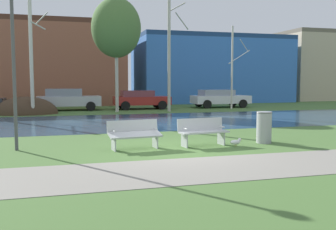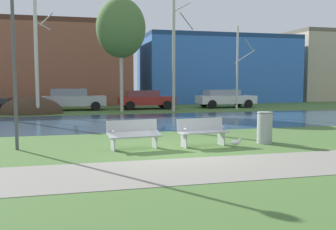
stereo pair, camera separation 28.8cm
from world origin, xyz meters
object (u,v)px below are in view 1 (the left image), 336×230
(trash_bin, at_px, (264,127))
(parked_hatch_third_red, at_px, (141,99))
(parked_wagon_fourth_white, at_px, (219,98))
(parked_sedan_second_silver, at_px, (68,99))
(bench_right, at_px, (203,131))
(streetlamp, at_px, (13,40))
(seagull, at_px, (236,142))
(bench_left, at_px, (134,134))

(trash_bin, height_order, parked_hatch_third_red, parked_hatch_third_red)
(parked_hatch_third_red, relative_size, parked_wagon_fourth_white, 0.92)
(parked_sedan_second_silver, distance_m, parked_hatch_third_red, 5.15)
(bench_right, relative_size, parked_hatch_third_red, 0.41)
(bench_right, height_order, parked_wagon_fourth_white, parked_wagon_fourth_white)
(bench_right, height_order, streetlamp, streetlamp)
(bench_right, distance_m, parked_wagon_fourth_white, 17.79)
(bench_right, height_order, parked_hatch_third_red, parked_hatch_third_red)
(trash_bin, bearing_deg, bench_right, 179.10)
(seagull, bearing_deg, parked_sedan_second_silver, 106.37)
(streetlamp, bearing_deg, seagull, -9.27)
(seagull, height_order, streetlamp, streetlamp)
(bench_right, height_order, parked_sedan_second_silver, parked_sedan_second_silver)
(seagull, height_order, parked_wagon_fourth_white, parked_wagon_fourth_white)
(seagull, distance_m, parked_hatch_third_red, 16.44)
(parked_hatch_third_red, bearing_deg, bench_left, -102.22)
(trash_bin, xyz_separation_m, seagull, (-1.17, -0.31, -0.41))
(bench_left, relative_size, parked_hatch_third_red, 0.41)
(trash_bin, bearing_deg, seagull, -165.05)
(streetlamp, xyz_separation_m, parked_sedan_second_silver, (1.77, 15.47, -2.47))
(seagull, relative_size, parked_wagon_fourth_white, 0.09)
(trash_bin, relative_size, parked_sedan_second_silver, 0.24)
(seagull, bearing_deg, parked_wagon_fourth_white, 68.41)
(parked_wagon_fourth_white, bearing_deg, bench_right, -114.98)
(seagull, bearing_deg, streetlamp, 170.73)
(bench_left, xyz_separation_m, seagull, (3.20, -0.35, -0.34))
(bench_right, xyz_separation_m, parked_sedan_second_silver, (-3.87, 16.21, 0.33))
(streetlamp, bearing_deg, bench_right, -7.44)
(bench_left, height_order, parked_hatch_third_red, parked_hatch_third_red)
(bench_left, height_order, seagull, bench_left)
(parked_hatch_third_red, xyz_separation_m, parked_wagon_fourth_white, (6.23, 0.05, 0.01))
(trash_bin, xyz_separation_m, parked_sedan_second_silver, (-6.03, 16.24, 0.26))
(streetlamp, height_order, parked_wagon_fourth_white, streetlamp)
(parked_hatch_third_red, bearing_deg, parked_wagon_fourth_white, 0.42)
(bench_right, height_order, seagull, bench_right)
(bench_left, distance_m, parked_wagon_fourth_white, 18.83)
(seagull, bearing_deg, bench_left, 173.83)
(trash_bin, relative_size, parked_wagon_fourth_white, 0.24)
(parked_hatch_third_red, bearing_deg, streetlamp, -114.25)
(streetlamp, relative_size, parked_wagon_fourth_white, 1.09)
(bench_left, distance_m, parked_sedan_second_silver, 16.29)
(bench_left, height_order, parked_wagon_fourth_white, parked_wagon_fourth_white)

